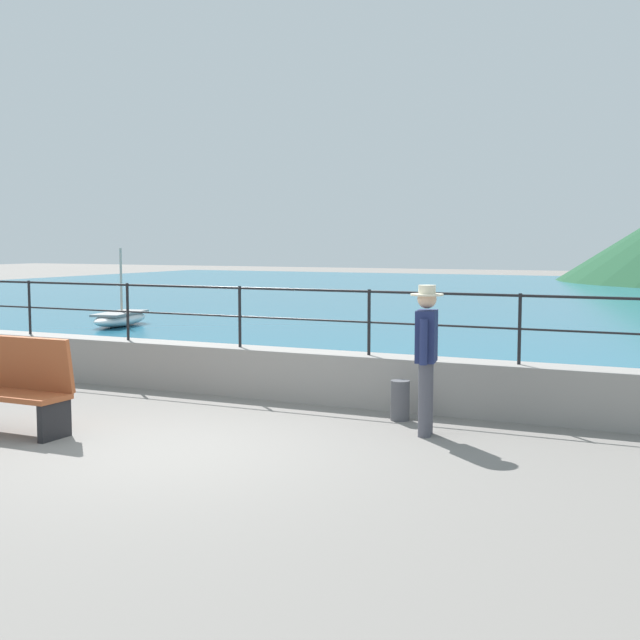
% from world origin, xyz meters
% --- Properties ---
extents(ground_plane, '(120.00, 120.00, 0.00)m').
position_xyz_m(ground_plane, '(0.00, 0.00, 0.00)').
color(ground_plane, slate).
extents(promenade_wall, '(20.00, 0.56, 0.70)m').
position_xyz_m(promenade_wall, '(0.00, 3.20, 0.35)').
color(promenade_wall, gray).
rests_on(promenade_wall, ground).
extents(railing, '(18.44, 0.04, 0.90)m').
position_xyz_m(railing, '(0.00, 3.20, 1.33)').
color(railing, black).
rests_on(railing, promenade_wall).
extents(lake_water, '(64.00, 44.32, 0.06)m').
position_xyz_m(lake_water, '(0.00, 25.84, 0.03)').
color(lake_water, '#236B89').
rests_on(lake_water, ground).
extents(bench_main, '(1.70, 0.55, 1.13)m').
position_xyz_m(bench_main, '(-2.25, -0.08, 0.56)').
color(bench_main, '#9E4C28').
rests_on(bench_main, ground).
extents(person_walking, '(0.38, 0.56, 1.75)m').
position_xyz_m(person_walking, '(2.29, 1.83, 0.98)').
color(person_walking, '#4C4C56').
rests_on(person_walking, ground).
extents(bollard, '(0.24, 0.24, 0.51)m').
position_xyz_m(bollard, '(1.74, 2.48, 0.25)').
color(bollard, '#4C4C51').
rests_on(bollard, ground).
extents(boat_2, '(1.35, 2.44, 2.02)m').
position_xyz_m(boat_2, '(-8.74, 10.06, 0.26)').
color(boat_2, white).
rests_on(boat_2, lake_water).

